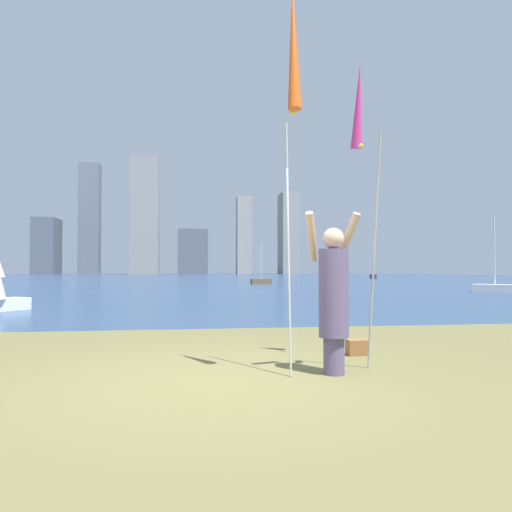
{
  "coord_description": "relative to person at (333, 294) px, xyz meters",
  "views": [
    {
      "loc": [
        -0.26,
        -5.32,
        1.26
      ],
      "look_at": [
        1.6,
        8.6,
        1.65
      ],
      "focal_mm": 32.8,
      "sensor_mm": 36.0,
      "label": 1
    }
  ],
  "objects": [
    {
      "name": "person",
      "position": [
        0.0,
        0.0,
        0.0
      ],
      "size": [
        0.72,
        0.53,
        1.96
      ],
      "rotation": [
        0.0,
        0.0,
        0.1
      ],
      "color": "#594C72",
      "rests_on": "ground"
    },
    {
      "name": "skyline_tower_1",
      "position": [
        -26.73,
        112.13,
        12.47
      ],
      "size": [
        4.83,
        3.47,
        26.86
      ],
      "color": "slate",
      "rests_on": "ground"
    },
    {
      "name": "skyline_tower_6",
      "position": [
        35.32,
        111.2,
        2.62
      ],
      "size": [
        3.89,
        4.46,
        7.17
      ],
      "color": "#565B66",
      "rests_on": "ground"
    },
    {
      "name": "ground",
      "position": [
        -1.41,
        50.81,
        -1.02
      ],
      "size": [
        120.0,
        138.0,
        0.12
      ],
      "color": "brown"
    },
    {
      "name": "skyline_tower_2",
      "position": [
        -13.05,
        107.21,
        12.86
      ],
      "size": [
        6.45,
        5.69,
        27.64
      ],
      "color": "gray",
      "rests_on": "ground"
    },
    {
      "name": "bag",
      "position": [
        0.71,
        1.15,
        -0.85
      ],
      "size": [
        0.29,
        0.21,
        0.23
      ],
      "color": "brown",
      "rests_on": "ground"
    },
    {
      "name": "skyline_tower_4",
      "position": [
        10.95,
        112.3,
        8.79
      ],
      "size": [
        3.59,
        4.61,
        19.52
      ],
      "color": "gray",
      "rests_on": "ground"
    },
    {
      "name": "skyline_tower_5",
      "position": [
        21.92,
        109.53,
        9.14
      ],
      "size": [
        4.1,
        7.71,
        20.2
      ],
      "color": "gray",
      "rests_on": "ground"
    },
    {
      "name": "kite_flag_left",
      "position": [
        -0.54,
        -0.24,
        2.78
      ],
      "size": [
        0.16,
        0.58,
        4.61
      ],
      "color": "#B2B2B7",
      "rests_on": "ground"
    },
    {
      "name": "sailboat_4",
      "position": [
        3.98,
        33.5,
        -0.72
      ],
      "size": [
        1.75,
        0.89,
        3.4
      ],
      "color": "brown",
      "rests_on": "ground"
    },
    {
      "name": "skyline_tower_0",
      "position": [
        -35.52,
        108.39,
        5.53
      ],
      "size": [
        4.95,
        7.59,
        12.99
      ],
      "color": "#565B66",
      "rests_on": "ground"
    },
    {
      "name": "sailboat_1",
      "position": [
        14.54,
        17.93,
        -0.71
      ],
      "size": [
        2.22,
        2.1,
        4.16
      ],
      "color": "silver",
      "rests_on": "ground"
    },
    {
      "name": "kite_flag_right",
      "position": [
        0.54,
        0.55,
        2.39
      ],
      "size": [
        0.16,
        0.93,
        4.02
      ],
      "color": "#B2B2B7",
      "rests_on": "ground"
    },
    {
      "name": "skyline_tower_3",
      "position": [
        -1.82,
        111.62,
        4.59
      ],
      "size": [
        7.34,
        4.34,
        11.11
      ],
      "color": "#565B66",
      "rests_on": "ground"
    },
    {
      "name": "sailboat_7",
      "position": [
        22.09,
        54.21,
        -0.62
      ],
      "size": [
        0.94,
        2.19,
        5.31
      ],
      "color": "#333D51",
      "rests_on": "ground"
    }
  ]
}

